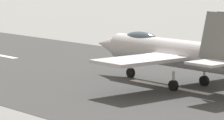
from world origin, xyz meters
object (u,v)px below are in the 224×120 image
Objects in this scene: fighter_jet at (171,52)px; marker_cone_far at (121,47)px; marker_cone_mid at (206,58)px; crew_person at (160,52)px.

fighter_jet reaches higher than marker_cone_far.
marker_cone_mid is at bearing 180.00° from marker_cone_far.
fighter_jet is at bearing 121.21° from marker_cone_mid.
crew_person is 2.97× the size of marker_cone_far.
marker_cone_far is at bearing -31.52° from fighter_jet.
fighter_jet reaches higher than crew_person.
marker_cone_mid is at bearing -58.79° from fighter_jet.
crew_person is 2.97× the size of marker_cone_mid.
crew_person is (10.41, -9.01, -1.68)m from fighter_jet.
fighter_jet is 22.90m from marker_cone_far.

